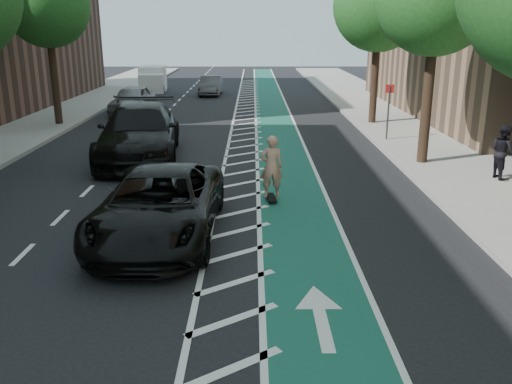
{
  "coord_description": "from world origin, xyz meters",
  "views": [
    {
      "loc": [
        1.84,
        -10.95,
        4.76
      ],
      "look_at": [
        1.91,
        1.07,
        1.1
      ],
      "focal_mm": 38.0,
      "sensor_mm": 36.0,
      "label": 1
    }
  ],
  "objects_px": {
    "suv_near": "(159,205)",
    "skateboarder": "(271,167)",
    "suv_far": "(140,132)",
    "barrel_a": "(129,165)"
  },
  "relations": [
    {
      "from": "skateboarder",
      "to": "suv_far",
      "type": "bearing_deg",
      "value": -53.7
    },
    {
      "from": "skateboarder",
      "to": "suv_far",
      "type": "relative_size",
      "value": 0.26
    },
    {
      "from": "suv_near",
      "to": "skateboarder",
      "type": "bearing_deg",
      "value": 47.0
    },
    {
      "from": "suv_near",
      "to": "barrel_a",
      "type": "bearing_deg",
      "value": 111.23
    },
    {
      "from": "suv_near",
      "to": "barrel_a",
      "type": "distance_m",
      "value": 5.49
    },
    {
      "from": "skateboarder",
      "to": "barrel_a",
      "type": "relative_size",
      "value": 1.78
    },
    {
      "from": "suv_near",
      "to": "barrel_a",
      "type": "height_order",
      "value": "suv_near"
    },
    {
      "from": "suv_far",
      "to": "barrel_a",
      "type": "relative_size",
      "value": 6.87
    },
    {
      "from": "barrel_a",
      "to": "suv_far",
      "type": "bearing_deg",
      "value": 94.0
    },
    {
      "from": "skateboarder",
      "to": "suv_near",
      "type": "height_order",
      "value": "skateboarder"
    }
  ]
}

